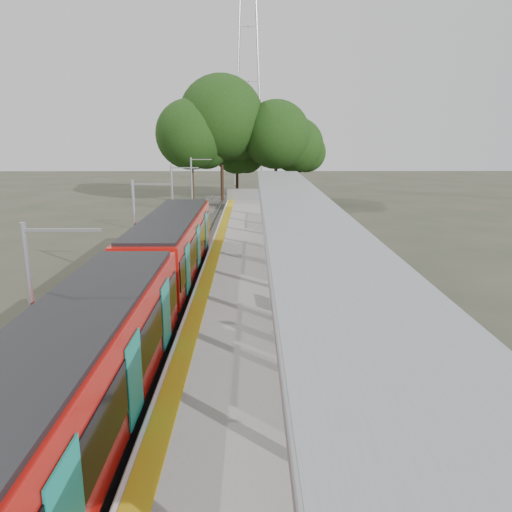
% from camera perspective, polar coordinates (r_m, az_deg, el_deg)
% --- Properties ---
extents(trackbed, '(3.00, 70.00, 0.24)m').
position_cam_1_polar(trackbed, '(26.99, -9.11, -2.47)').
color(trackbed, '#59544C').
rests_on(trackbed, ground).
extents(platform, '(6.00, 50.00, 1.00)m').
position_cam_1_polar(platform, '(26.58, 0.49, -1.69)').
color(platform, gray).
rests_on(platform, ground).
extents(tactile_strip, '(0.60, 50.00, 0.02)m').
position_cam_1_polar(tactile_strip, '(26.53, -5.02, -0.63)').
color(tactile_strip, gold).
rests_on(tactile_strip, platform).
extents(end_fence, '(6.00, 0.10, 1.20)m').
position_cam_1_polar(end_fence, '(50.92, 0.05, 7.04)').
color(end_fence, '#9EA0A5').
rests_on(end_fence, platform).
extents(train, '(2.74, 27.60, 3.62)m').
position_cam_1_polar(train, '(18.86, -12.94, -3.68)').
color(train, black).
rests_on(train, ground).
extents(canopy, '(3.27, 38.00, 3.66)m').
position_cam_1_polar(canopy, '(22.15, 4.84, 4.92)').
color(canopy, '#9EA0A5').
rests_on(canopy, platform).
extents(pylon, '(8.00, 4.00, 38.00)m').
position_cam_1_polar(pylon, '(79.44, -0.90, 22.05)').
color(pylon, '#9EA0A5').
rests_on(pylon, ground).
extents(tree_cluster, '(18.79, 12.23, 14.04)m').
position_cam_1_polar(tree_cluster, '(57.54, -2.18, 14.10)').
color(tree_cluster, '#382316').
rests_on(tree_cluster, ground).
extents(catenary_masts, '(2.08, 48.16, 5.40)m').
position_cam_1_polar(catenary_masts, '(25.72, -13.46, 2.91)').
color(catenary_masts, '#9EA0A5').
rests_on(catenary_masts, ground).
extents(bench_near, '(0.63, 1.60, 1.06)m').
position_cam_1_polar(bench_near, '(11.17, 16.31, -19.56)').
color(bench_near, '#0F0F4D').
rests_on(bench_near, platform).
extents(bench_mid, '(0.58, 1.63, 1.10)m').
position_cam_1_polar(bench_mid, '(18.80, 5.65, -4.95)').
color(bench_mid, '#0F0F4D').
rests_on(bench_mid, platform).
extents(bench_far, '(0.77, 1.38, 0.91)m').
position_cam_1_polar(bench_far, '(28.72, 5.66, 1.42)').
color(bench_far, '#0F0F4D').
rests_on(bench_far, platform).
extents(info_pillar_near, '(0.45, 0.45, 2.01)m').
position_cam_1_polar(info_pillar_near, '(15.23, 7.73, -8.42)').
color(info_pillar_near, beige).
rests_on(info_pillar_near, platform).
extents(info_pillar_far, '(0.39, 0.39, 1.75)m').
position_cam_1_polar(info_pillar_far, '(25.43, 3.75, 0.48)').
color(info_pillar_far, beige).
rests_on(info_pillar_far, platform).
extents(litter_bin, '(0.48, 0.48, 0.87)m').
position_cam_1_polar(litter_bin, '(16.03, 7.64, -8.95)').
color(litter_bin, '#9EA0A5').
rests_on(litter_bin, platform).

